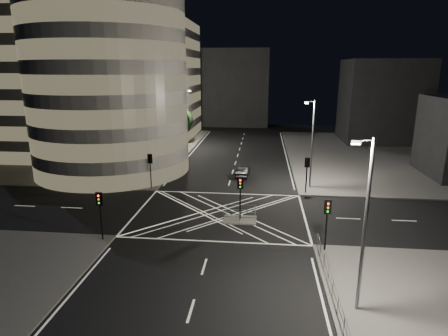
# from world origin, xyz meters

# --- Properties ---
(ground) EXTENTS (120.00, 120.00, 0.00)m
(ground) POSITION_xyz_m (0.00, 0.00, 0.00)
(ground) COLOR black
(ground) RESTS_ON ground
(sidewalk_far_left) EXTENTS (42.00, 42.00, 0.15)m
(sidewalk_far_left) POSITION_xyz_m (-29.00, 27.00, 0.07)
(sidewalk_far_left) COLOR #5A5854
(sidewalk_far_left) RESTS_ON ground
(sidewalk_far_right) EXTENTS (42.00, 42.00, 0.15)m
(sidewalk_far_right) POSITION_xyz_m (29.00, 27.00, 0.07)
(sidewalk_far_right) COLOR #5A5854
(sidewalk_far_right) RESTS_ON ground
(central_island) EXTENTS (3.00, 2.00, 0.15)m
(central_island) POSITION_xyz_m (2.00, -1.50, 0.07)
(central_island) COLOR slate
(central_island) RESTS_ON ground
(office_tower_curved) EXTENTS (30.00, 29.00, 27.20)m
(office_tower_curved) POSITION_xyz_m (-20.74, 18.74, 12.65)
(office_tower_curved) COLOR gray
(office_tower_curved) RESTS_ON sidewalk_far_left
(office_block_rear) EXTENTS (24.00, 16.00, 22.00)m
(office_block_rear) POSITION_xyz_m (-22.00, 42.00, 11.15)
(office_block_rear) COLOR gray
(office_block_rear) RESTS_ON sidewalk_far_left
(building_right_far) EXTENTS (14.00, 12.00, 15.00)m
(building_right_far) POSITION_xyz_m (26.00, 40.00, 7.65)
(building_right_far) COLOR black
(building_right_far) RESTS_ON sidewalk_far_right
(building_far_end) EXTENTS (18.00, 8.00, 18.00)m
(building_far_end) POSITION_xyz_m (-4.00, 58.00, 9.00)
(building_far_end) COLOR black
(building_far_end) RESTS_ON ground
(tree_a) EXTENTS (4.59, 4.59, 6.68)m
(tree_a) POSITION_xyz_m (-10.50, 9.00, 4.18)
(tree_a) COLOR black
(tree_a) RESTS_ON sidewalk_far_left
(tree_b) EXTENTS (5.18, 5.18, 7.99)m
(tree_b) POSITION_xyz_m (-10.50, 15.00, 5.16)
(tree_b) COLOR black
(tree_b) RESTS_ON sidewalk_far_left
(tree_c) EXTENTS (4.30, 4.30, 6.60)m
(tree_c) POSITION_xyz_m (-10.50, 21.00, 4.27)
(tree_c) COLOR black
(tree_c) RESTS_ON sidewalk_far_left
(tree_d) EXTENTS (4.71, 4.71, 7.78)m
(tree_d) POSITION_xyz_m (-10.50, 27.00, 5.21)
(tree_d) COLOR black
(tree_d) RESTS_ON sidewalk_far_left
(tree_e) EXTENTS (3.56, 3.56, 6.43)m
(tree_e) POSITION_xyz_m (-10.50, 33.00, 4.51)
(tree_e) COLOR black
(tree_e) RESTS_ON sidewalk_far_left
(traffic_signal_fl) EXTENTS (0.55, 0.22, 4.00)m
(traffic_signal_fl) POSITION_xyz_m (-8.80, 6.80, 2.91)
(traffic_signal_fl) COLOR black
(traffic_signal_fl) RESTS_ON sidewalk_far_left
(traffic_signal_nl) EXTENTS (0.55, 0.22, 4.00)m
(traffic_signal_nl) POSITION_xyz_m (-8.80, -6.80, 2.91)
(traffic_signal_nl) COLOR black
(traffic_signal_nl) RESTS_ON sidewalk_near_left
(traffic_signal_fr) EXTENTS (0.55, 0.22, 4.00)m
(traffic_signal_fr) POSITION_xyz_m (8.80, 6.80, 2.91)
(traffic_signal_fr) COLOR black
(traffic_signal_fr) RESTS_ON sidewalk_far_right
(traffic_signal_nr) EXTENTS (0.55, 0.22, 4.00)m
(traffic_signal_nr) POSITION_xyz_m (8.80, -6.80, 2.91)
(traffic_signal_nr) COLOR black
(traffic_signal_nr) RESTS_ON sidewalk_near_right
(traffic_signal_island) EXTENTS (0.55, 0.22, 4.00)m
(traffic_signal_island) POSITION_xyz_m (2.00, -1.50, 2.91)
(traffic_signal_island) COLOR black
(traffic_signal_island) RESTS_ON central_island
(street_lamp_left_near) EXTENTS (1.25, 0.25, 10.00)m
(street_lamp_left_near) POSITION_xyz_m (-9.44, 12.00, 5.54)
(street_lamp_left_near) COLOR slate
(street_lamp_left_near) RESTS_ON sidewalk_far_left
(street_lamp_left_far) EXTENTS (1.25, 0.25, 10.00)m
(street_lamp_left_far) POSITION_xyz_m (-9.44, 30.00, 5.54)
(street_lamp_left_far) COLOR slate
(street_lamp_left_far) RESTS_ON sidewalk_far_left
(street_lamp_right_far) EXTENTS (1.25, 0.25, 10.00)m
(street_lamp_right_far) POSITION_xyz_m (9.44, 9.00, 5.54)
(street_lamp_right_far) COLOR slate
(street_lamp_right_far) RESTS_ON sidewalk_far_right
(street_lamp_right_near) EXTENTS (1.25, 0.25, 10.00)m
(street_lamp_right_near) POSITION_xyz_m (9.44, -14.00, 5.54)
(street_lamp_right_near) COLOR slate
(street_lamp_right_near) RESTS_ON sidewalk_near_right
(railing_near_right) EXTENTS (0.06, 11.70, 1.10)m
(railing_near_right) POSITION_xyz_m (8.30, -12.15, 0.70)
(railing_near_right) COLOR slate
(railing_near_right) RESTS_ON sidewalk_near_right
(railing_island_south) EXTENTS (2.80, 0.06, 1.10)m
(railing_island_south) POSITION_xyz_m (2.00, -2.40, 0.70)
(railing_island_south) COLOR slate
(railing_island_south) RESTS_ON central_island
(railing_island_north) EXTENTS (2.80, 0.06, 1.10)m
(railing_island_north) POSITION_xyz_m (2.00, -0.60, 0.70)
(railing_island_north) COLOR slate
(railing_island_north) RESTS_ON central_island
(sedan) EXTENTS (1.79, 4.32, 1.39)m
(sedan) POSITION_xyz_m (1.50, 13.03, 0.69)
(sedan) COLOR black
(sedan) RESTS_ON ground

